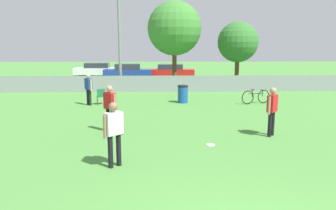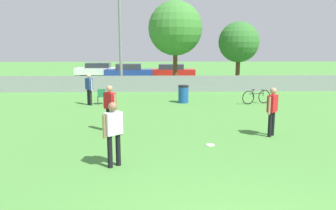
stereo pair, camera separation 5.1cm
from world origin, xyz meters
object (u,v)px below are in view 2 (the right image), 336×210
player_thrower_red (272,108)px  frisbee_disc (210,145)px  tree_near_pole (175,28)px  parked_car_blue (129,72)px  trash_bin (183,94)px  bicycle_sideline (256,97)px  player_receiver_white (113,129)px  parked_car_red (172,71)px  spectator_in_blue (89,87)px  light_pole (120,18)px  player_defender_red (110,105)px  folding_chair_sideline (102,95)px  tree_far_right (239,42)px  parked_car_white (98,70)px

player_thrower_red → frisbee_disc: 2.67m
tree_near_pole → parked_car_blue: bearing=120.5°
player_thrower_red → trash_bin: 7.25m
bicycle_sideline → parked_car_blue: size_ratio=0.37×
player_receiver_white → parked_car_red: bearing=43.9°
tree_near_pole → frisbee_disc: tree_near_pole is taller
spectator_in_blue → trash_bin: 5.04m
tree_near_pole → parked_car_blue: size_ratio=1.39×
player_receiver_white → parked_car_blue: bearing=53.9°
tree_near_pole → trash_bin: (0.14, -6.30, -3.81)m
light_pole → frisbee_disc: light_pole is taller
spectator_in_blue → trash_bin: (4.98, 0.57, -0.49)m
trash_bin → player_defender_red: bearing=-117.2°
player_receiver_white → frisbee_disc: 3.41m
player_receiver_white → folding_chair_sideline: 9.37m
light_pole → bicycle_sideline: size_ratio=5.00×
player_receiver_white → frisbee_disc: player_receiver_white is taller
tree_far_right → player_defender_red: tree_far_right is taller
parked_car_white → parked_car_blue: (3.30, -2.62, 0.00)m
player_defender_red → frisbee_disc: bearing=14.1°
folding_chair_sideline → bicycle_sideline: 8.29m
tree_near_pole → bicycle_sideline: tree_near_pole is taller
player_defender_red → player_thrower_red: same height
folding_chair_sideline → parked_car_blue: parked_car_blue is taller
tree_near_pole → bicycle_sideline: bearing=-59.0°
player_receiver_white → bicycle_sideline: 11.14m
light_pole → spectator_in_blue: size_ratio=4.98×
bicycle_sideline → frisbee_disc: bearing=-134.0°
light_pole → parked_car_blue: 9.28m
player_thrower_red → tree_near_pole: bearing=52.0°
tree_far_right → frisbee_disc: size_ratio=17.58×
parked_car_white → parked_car_red: size_ratio=0.98×
parked_car_white → spectator_in_blue: bearing=-81.5°
player_defender_red → parked_car_white: player_defender_red is taller
player_receiver_white → spectator_in_blue: size_ratio=1.02×
light_pole → trash_bin: bearing=-51.1°
light_pole → spectator_in_blue: 6.79m
spectator_in_blue → parked_car_white: bearing=-33.3°
player_thrower_red → parked_car_white: size_ratio=0.37×
player_receiver_white → parked_car_blue: (-1.67, 22.65, -0.31)m
frisbee_disc → folding_chair_sideline: folding_chair_sideline is taller
tree_near_pole → player_receiver_white: tree_near_pole is taller
parked_car_white → parked_car_red: bearing=-16.1°
player_defender_red → player_receiver_white: same height
frisbee_disc → player_thrower_red: bearing=24.3°
folding_chair_sideline → parked_car_white: bearing=-94.5°
spectator_in_blue → player_thrower_red: bearing=-171.5°
player_receiver_white → bicycle_sideline: player_receiver_white is taller
player_defender_red → folding_chair_sideline: bearing=144.7°
tree_far_right → tree_near_pole: bearing=-174.7°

